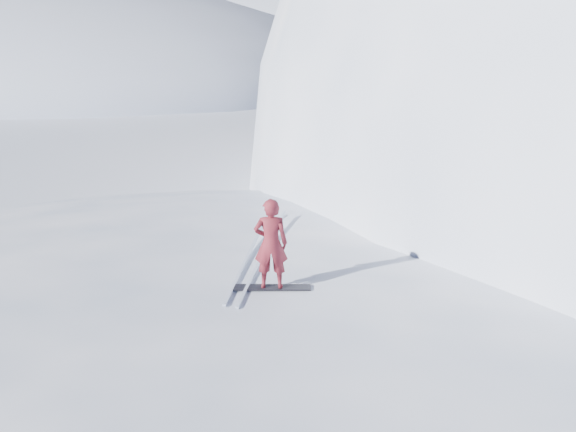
% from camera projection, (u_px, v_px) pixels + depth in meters
% --- Properties ---
extents(near_ridge, '(36.00, 28.00, 4.80)m').
position_uv_depth(near_ridge, '(340.00, 417.00, 12.01)').
color(near_ridge, white).
rests_on(near_ridge, ground).
extents(far_ridge_c, '(140.00, 90.00, 36.00)m').
position_uv_depth(far_ridge_c, '(263.00, 63.00, 121.61)').
color(far_ridge_c, white).
rests_on(far_ridge_c, ground).
extents(wind_bumps, '(16.00, 14.40, 1.00)m').
position_uv_depth(wind_bumps, '(245.00, 428.00, 11.67)').
color(wind_bumps, white).
rests_on(wind_bumps, ground).
extents(snowboard, '(1.47, 0.71, 0.02)m').
position_uv_depth(snowboard, '(271.00, 287.00, 11.80)').
color(snowboard, black).
rests_on(snowboard, near_ridge).
extents(snowboarder, '(0.71, 0.57, 1.68)m').
position_uv_depth(snowboarder, '(271.00, 244.00, 11.55)').
color(snowboarder, maroon).
rests_on(snowboarder, snowboard).
extents(board_tracks, '(1.55, 5.91, 0.04)m').
position_uv_depth(board_tracks, '(259.00, 248.00, 13.86)').
color(board_tracks, silver).
rests_on(board_tracks, ground).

